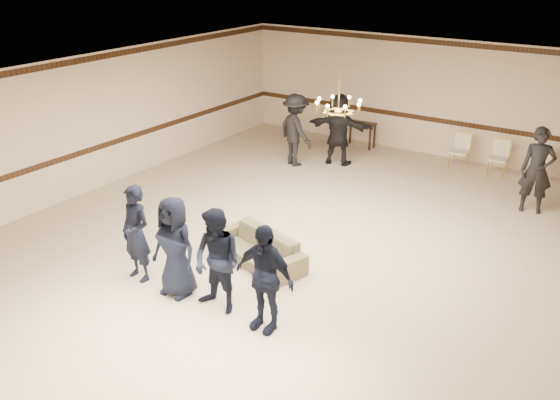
{
  "coord_description": "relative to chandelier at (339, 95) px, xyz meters",
  "views": [
    {
      "loc": [
        5.31,
        -8.91,
        5.47
      ],
      "look_at": [
        -0.32,
        -0.5,
        1.2
      ],
      "focal_mm": 38.95,
      "sensor_mm": 36.0,
      "label": 1
    }
  ],
  "objects": [
    {
      "name": "adult_right",
      "position": [
        3.07,
        3.43,
        -1.92
      ],
      "size": [
        0.79,
        0.61,
        1.92
      ],
      "primitive_type": "imported",
      "rotation": [
        0.0,
        0.0,
        0.24
      ],
      "color": "black",
      "rests_on": "floor"
    },
    {
      "name": "adult_mid",
      "position": [
        -2.03,
        3.83,
        -1.92
      ],
      "size": [
        1.85,
        0.88,
        1.92
      ],
      "primitive_type": "imported",
      "rotation": [
        0.0,
        0.0,
        3.32
      ],
      "color": "black",
      "rests_on": "floor"
    },
    {
      "name": "room",
      "position": [
        0.0,
        -1.0,
        -1.28
      ],
      "size": [
        12.01,
        14.01,
        3.21
      ],
      "color": "beige",
      "rests_on": "ground"
    },
    {
      "name": "console_table",
      "position": [
        -2.2,
        5.48,
        -2.51
      ],
      "size": [
        0.88,
        0.39,
        0.74
      ],
      "primitive_type": "cube",
      "rotation": [
        0.0,
        0.0,
        0.02
      ],
      "color": "black",
      "rests_on": "floor"
    },
    {
      "name": "boy_d",
      "position": [
        0.72,
        -3.48,
        -2.0
      ],
      "size": [
        1.02,
        0.43,
        1.74
      ],
      "primitive_type": "imported",
      "rotation": [
        0.0,
        0.0,
        -0.0
      ],
      "color": "black",
      "rests_on": "floor"
    },
    {
      "name": "banquet_chair_mid",
      "position": [
        1.8,
        5.28,
        -2.41
      ],
      "size": [
        0.47,
        0.47,
        0.93
      ],
      "primitive_type": null,
      "rotation": [
        0.0,
        0.0,
        0.05
      ],
      "color": "beige",
      "rests_on": "floor"
    },
    {
      "name": "boy_b",
      "position": [
        -1.08,
        -3.48,
        -2.0
      ],
      "size": [
        0.86,
        0.57,
        1.74
      ],
      "primitive_type": "imported",
      "rotation": [
        0.0,
        0.0,
        -0.01
      ],
      "color": "black",
      "rests_on": "floor"
    },
    {
      "name": "banquet_chair_left",
      "position": [
        0.8,
        5.28,
        -2.41
      ],
      "size": [
        0.48,
        0.48,
        0.93
      ],
      "primitive_type": null,
      "rotation": [
        0.0,
        0.0,
        0.07
      ],
      "color": "beige",
      "rests_on": "floor"
    },
    {
      "name": "chandelier",
      "position": [
        0.0,
        0.0,
        0.0
      ],
      "size": [
        0.94,
        0.94,
        0.89
      ],
      "primitive_type": null,
      "color": "gold",
      "rests_on": "ceiling"
    },
    {
      "name": "settee",
      "position": [
        -0.59,
        -1.84,
        -2.59
      ],
      "size": [
        2.12,
        1.3,
        0.58
      ],
      "primitive_type": "imported",
      "rotation": [
        0.0,
        0.0,
        -0.29
      ],
      "color": "#6C6848",
      "rests_on": "floor"
    },
    {
      "name": "adult_left",
      "position": [
        -2.93,
        3.13,
        -1.92
      ],
      "size": [
        1.42,
        1.16,
        1.92
      ],
      "primitive_type": "imported",
      "rotation": [
        0.0,
        0.0,
        2.71
      ],
      "color": "black",
      "rests_on": "floor"
    },
    {
      "name": "crown_molding",
      "position": [
        0.0,
        5.99,
        0.21
      ],
      "size": [
        12.0,
        0.02,
        0.14
      ],
      "primitive_type": "cube",
      "color": "#382211",
      "rests_on": "wall_back"
    },
    {
      "name": "boy_c",
      "position": [
        -0.18,
        -3.48,
        -2.0
      ],
      "size": [
        0.89,
        0.72,
        1.74
      ],
      "primitive_type": "imported",
      "rotation": [
        0.0,
        0.0,
        -0.07
      ],
      "color": "black",
      "rests_on": "floor"
    },
    {
      "name": "banquet_chair_right",
      "position": [
        2.8,
        5.28,
        -2.41
      ],
      "size": [
        0.46,
        0.46,
        0.93
      ],
      "primitive_type": null,
      "rotation": [
        0.0,
        0.0,
        -0.02
      ],
      "color": "beige",
      "rests_on": "floor"
    },
    {
      "name": "boy_a",
      "position": [
        -1.98,
        -3.48,
        -2.0
      ],
      "size": [
        0.68,
        0.48,
        1.74
      ],
      "primitive_type": "imported",
      "rotation": [
        0.0,
        0.0,
        -0.11
      ],
      "color": "black",
      "rests_on": "floor"
    },
    {
      "name": "chair_rail",
      "position": [
        0.0,
        5.99,
        -1.88
      ],
      "size": [
        12.0,
        0.02,
        0.14
      ],
      "primitive_type": "cube",
      "color": "#382211",
      "rests_on": "wall_back"
    }
  ]
}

